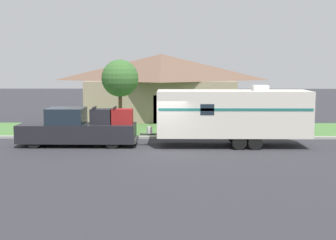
# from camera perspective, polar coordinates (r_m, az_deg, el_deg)

# --- Properties ---
(ground_plane) EXTENTS (120.00, 120.00, 0.00)m
(ground_plane) POSITION_cam_1_polar(r_m,az_deg,el_deg) (23.84, -0.69, -3.70)
(ground_plane) COLOR #2D2D33
(curb_strip) EXTENTS (80.00, 0.30, 0.14)m
(curb_strip) POSITION_cam_1_polar(r_m,az_deg,el_deg) (27.52, -0.48, -2.13)
(curb_strip) COLOR #999993
(curb_strip) RESTS_ON ground_plane
(lawn_strip) EXTENTS (80.00, 7.00, 0.03)m
(lawn_strip) POSITION_cam_1_polar(r_m,az_deg,el_deg) (31.14, -0.32, -1.19)
(lawn_strip) COLOR #477538
(lawn_strip) RESTS_ON ground_plane
(house_across_street) EXTENTS (12.19, 7.72, 5.16)m
(house_across_street) POSITION_cam_1_polar(r_m,az_deg,el_deg) (37.60, -0.80, 4.27)
(house_across_street) COLOR gray
(house_across_street) RESTS_ON ground_plane
(pickup_truck) EXTENTS (6.31, 1.94, 2.10)m
(pickup_truck) POSITION_cam_1_polar(r_m,az_deg,el_deg) (25.46, -10.85, -1.03)
(pickup_truck) COLOR black
(pickup_truck) RESTS_ON ground_plane
(travel_trailer) EXTENTS (8.94, 2.43, 3.26)m
(travel_trailer) POSITION_cam_1_polar(r_m,az_deg,el_deg) (25.02, 7.91, 0.81)
(travel_trailer) COLOR black
(travel_trailer) RESTS_ON ground_plane
(mailbox) EXTENTS (0.48, 0.20, 1.39)m
(mailbox) POSITION_cam_1_polar(r_m,az_deg,el_deg) (29.34, 15.14, 0.15)
(mailbox) COLOR brown
(mailbox) RESTS_ON ground_plane
(tree_in_yard) EXTENTS (2.35, 2.35, 4.65)m
(tree_in_yard) POSITION_cam_1_polar(r_m,az_deg,el_deg) (29.85, -5.87, 5.04)
(tree_in_yard) COLOR brown
(tree_in_yard) RESTS_ON ground_plane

